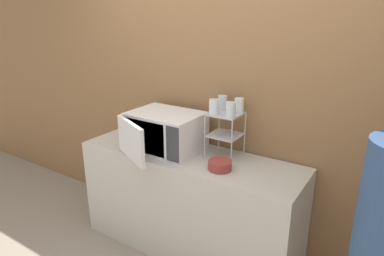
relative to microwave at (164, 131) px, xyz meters
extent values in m
cube|color=olive|center=(0.23, 0.35, 0.25)|extent=(8.00, 0.06, 2.60)
cube|color=#B7B2A8|center=(0.23, 0.01, -0.60)|extent=(1.88, 0.59, 0.89)
cube|color=silver|center=(0.00, 0.02, 0.00)|extent=(0.58, 0.43, 0.32)
cube|color=#B7B2A8|center=(-0.06, -0.19, 0.00)|extent=(0.42, 0.01, 0.27)
cube|color=#333338|center=(0.23, -0.20, 0.00)|extent=(0.11, 0.01, 0.28)
cube|color=silver|center=(-0.09, -0.31, 0.00)|extent=(0.42, 0.22, 0.30)
cylinder|color=#B2B2B7|center=(0.37, 0.03, 0.02)|extent=(0.01, 0.01, 0.36)
cylinder|color=#B2B2B7|center=(0.60, 0.03, 0.02)|extent=(0.01, 0.01, 0.36)
cylinder|color=#B2B2B7|center=(0.37, 0.26, 0.02)|extent=(0.01, 0.01, 0.36)
cylinder|color=#B2B2B7|center=(0.60, 0.26, 0.02)|extent=(0.01, 0.01, 0.36)
cube|color=#B2B2B7|center=(0.49, 0.15, 0.02)|extent=(0.23, 0.23, 0.01)
cube|color=#B2B2B7|center=(0.49, 0.15, 0.19)|extent=(0.23, 0.23, 0.01)
cylinder|color=silver|center=(0.42, 0.08, 0.26)|extent=(0.07, 0.07, 0.11)
cylinder|color=silver|center=(0.57, 0.22, 0.26)|extent=(0.07, 0.07, 0.11)
cylinder|color=silver|center=(0.57, 0.07, 0.26)|extent=(0.07, 0.07, 0.11)
cylinder|color=silver|center=(0.42, 0.22, 0.26)|extent=(0.07, 0.07, 0.11)
cylinder|color=maroon|center=(0.58, -0.09, -0.15)|extent=(0.10, 0.10, 0.01)
cylinder|color=maroon|center=(0.58, -0.09, -0.12)|extent=(0.17, 0.17, 0.07)
camera|label=1|loc=(1.65, -2.11, 0.93)|focal=32.00mm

